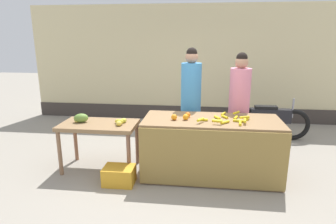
% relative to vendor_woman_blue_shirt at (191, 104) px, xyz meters
% --- Properties ---
extents(ground_plane, '(24.00, 24.00, 0.00)m').
position_rel_vendor_woman_blue_shirt_xyz_m(ground_plane, '(-0.07, -0.67, -0.96)').
color(ground_plane, gray).
extents(market_wall_back, '(8.16, 0.23, 2.84)m').
position_rel_vendor_woman_blue_shirt_xyz_m(market_wall_back, '(-0.07, 2.42, 0.43)').
color(market_wall_back, beige).
rests_on(market_wall_back, ground).
extents(fruit_stall_counter, '(2.01, 0.87, 0.89)m').
position_rel_vendor_woman_blue_shirt_xyz_m(fruit_stall_counter, '(0.34, -0.69, -0.52)').
color(fruit_stall_counter, olive).
rests_on(fruit_stall_counter, ground).
extents(side_table_wooden, '(1.17, 0.65, 0.76)m').
position_rel_vendor_woman_blue_shirt_xyz_m(side_table_wooden, '(-1.40, -0.67, -0.30)').
color(side_table_wooden, olive).
rests_on(side_table_wooden, ground).
extents(banana_bunch_pile, '(0.78, 0.64, 0.07)m').
position_rel_vendor_woman_blue_shirt_xyz_m(banana_bunch_pile, '(0.57, -0.72, -0.04)').
color(banana_bunch_pile, yellow).
rests_on(banana_bunch_pile, fruit_stall_counter).
extents(orange_pile, '(0.28, 0.24, 0.09)m').
position_rel_vendor_woman_blue_shirt_xyz_m(orange_pile, '(-0.09, -0.72, -0.03)').
color(orange_pile, orange).
rests_on(orange_pile, fruit_stall_counter).
extents(mango_papaya_pile, '(0.86, 0.28, 0.14)m').
position_rel_vendor_woman_blue_shirt_xyz_m(mango_papaya_pile, '(-1.48, -0.67, -0.14)').
color(mango_papaya_pile, gold).
rests_on(mango_papaya_pile, side_table_wooden).
extents(vendor_woman_blue_shirt, '(0.34, 0.34, 1.90)m').
position_rel_vendor_woman_blue_shirt_xyz_m(vendor_woman_blue_shirt, '(0.00, 0.00, 0.00)').
color(vendor_woman_blue_shirt, '#33333D').
rests_on(vendor_woman_blue_shirt, ground).
extents(vendor_woman_pink_shirt, '(0.34, 0.34, 1.83)m').
position_rel_vendor_woman_blue_shirt_xyz_m(vendor_woman_pink_shirt, '(0.80, -0.04, -0.04)').
color(vendor_woman_pink_shirt, '#33333D').
rests_on(vendor_woman_pink_shirt, ground).
extents(parked_motorcycle, '(1.60, 0.18, 0.88)m').
position_rel_vendor_woman_blue_shirt_xyz_m(parked_motorcycle, '(1.59, 1.09, -0.56)').
color(parked_motorcycle, black).
rests_on(parked_motorcycle, ground).
extents(produce_crate, '(0.44, 0.32, 0.26)m').
position_rel_vendor_woman_blue_shirt_xyz_m(produce_crate, '(-0.97, -1.12, -0.83)').
color(produce_crate, gold).
rests_on(produce_crate, ground).
extents(produce_sack, '(0.47, 0.46, 0.48)m').
position_rel_vendor_woman_blue_shirt_xyz_m(produce_sack, '(-0.56, 0.07, -0.72)').
color(produce_sack, tan).
rests_on(produce_sack, ground).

